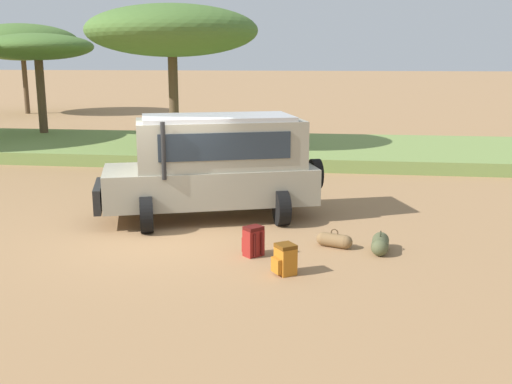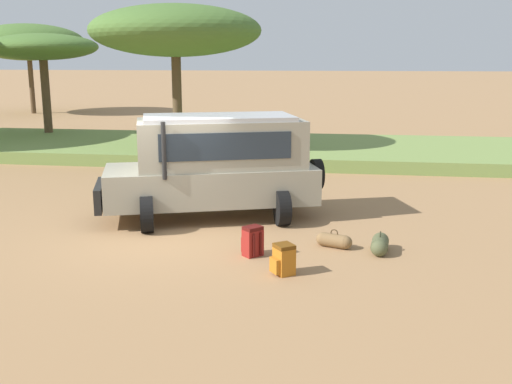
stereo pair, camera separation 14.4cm
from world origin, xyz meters
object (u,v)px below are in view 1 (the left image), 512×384
at_px(backpack_cluster_center, 285,259).
at_px(acacia_tree_centre_back, 38,48).
at_px(acacia_tree_right_mid, 172,31).
at_px(safari_vehicle, 214,164).
at_px(acacia_tree_far_left, 22,42).
at_px(duffel_bag_soft_canvas, 334,240).
at_px(duffel_bag_low_black_case, 380,244).
at_px(backpack_beside_front_wheel, 253,241).

distance_m(backpack_cluster_center, acacia_tree_centre_back, 19.97).
height_order(acacia_tree_centre_back, acacia_tree_right_mid, acacia_tree_right_mid).
height_order(safari_vehicle, acacia_tree_right_mid, acacia_tree_right_mid).
distance_m(safari_vehicle, acacia_tree_far_left, 30.93).
distance_m(safari_vehicle, duffel_bag_soft_canvas, 3.64).
distance_m(duffel_bag_low_black_case, acacia_tree_centre_back, 20.07).
relative_size(backpack_beside_front_wheel, acacia_tree_far_left, 0.08).
bearing_deg(safari_vehicle, acacia_tree_far_left, 126.09).
bearing_deg(backpack_beside_front_wheel, duffel_bag_low_black_case, 12.72).
height_order(safari_vehicle, duffel_bag_soft_canvas, safari_vehicle).
bearing_deg(safari_vehicle, duffel_bag_soft_canvas, -34.22).
relative_size(backpack_cluster_center, acacia_tree_far_left, 0.07).
xyz_separation_m(duffel_bag_low_black_case, acacia_tree_right_mid, (-7.04, 10.57, 4.52)).
distance_m(duffel_bag_soft_canvas, acacia_tree_right_mid, 12.89).
height_order(safari_vehicle, acacia_tree_centre_back, acacia_tree_centre_back).
bearing_deg(duffel_bag_low_black_case, acacia_tree_centre_back, 135.35).
height_order(duffel_bag_low_black_case, acacia_tree_right_mid, acacia_tree_right_mid).
xyz_separation_m(duffel_bag_soft_canvas, acacia_tree_centre_back, (-13.10, 13.63, 4.01)).
xyz_separation_m(duffel_bag_low_black_case, duffel_bag_soft_canvas, (-0.90, 0.19, -0.02)).
relative_size(safari_vehicle, acacia_tree_right_mid, 0.86).
bearing_deg(backpack_beside_front_wheel, duffel_bag_soft_canvas, 25.51).
relative_size(safari_vehicle, backpack_cluster_center, 9.92).
relative_size(duffel_bag_low_black_case, duffel_bag_soft_canvas, 1.14).
height_order(backpack_beside_front_wheel, duffel_bag_soft_canvas, backpack_beside_front_wheel).
bearing_deg(acacia_tree_right_mid, backpack_cluster_center, -66.32).
distance_m(backpack_beside_front_wheel, acacia_tree_centre_back, 18.84).
height_order(backpack_beside_front_wheel, acacia_tree_far_left, acacia_tree_far_left).
bearing_deg(acacia_tree_centre_back, duffel_bag_soft_canvas, -46.15).
bearing_deg(acacia_tree_right_mid, acacia_tree_far_left, 132.10).
bearing_deg(duffel_bag_soft_canvas, backpack_beside_front_wheel, -154.49).
height_order(safari_vehicle, backpack_cluster_center, safari_vehicle).
distance_m(backpack_cluster_center, duffel_bag_low_black_case, 2.29).
xyz_separation_m(backpack_cluster_center, acacia_tree_right_mid, (-5.28, 12.04, 4.42)).
relative_size(backpack_beside_front_wheel, acacia_tree_right_mid, 0.09).
relative_size(safari_vehicle, backpack_beside_front_wheel, 9.25).
xyz_separation_m(backpack_cluster_center, duffel_bag_low_black_case, (1.76, 1.47, -0.10)).
height_order(duffel_bag_low_black_case, acacia_tree_centre_back, acacia_tree_centre_back).
height_order(safari_vehicle, acacia_tree_far_left, acacia_tree_far_left).
relative_size(safari_vehicle, acacia_tree_centre_back, 1.11).
bearing_deg(safari_vehicle, duffel_bag_low_black_case, -29.58).
height_order(backpack_beside_front_wheel, acacia_tree_right_mid, acacia_tree_right_mid).
distance_m(backpack_cluster_center, acacia_tree_right_mid, 13.87).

